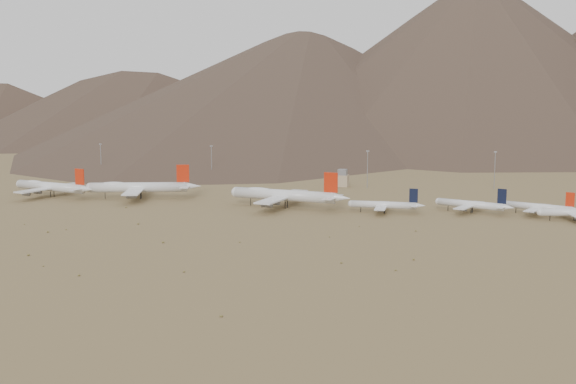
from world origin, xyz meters
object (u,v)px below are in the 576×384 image
(widebody_west, at_px, (51,187))
(narrowbody_b, at_px, (473,205))
(control_tower, at_px, (342,179))
(widebody_centre, at_px, (139,187))
(narrowbody_a, at_px, (385,205))
(widebody_east, at_px, (285,195))

(widebody_west, relative_size, narrowbody_b, 1.48)
(narrowbody_b, xyz_separation_m, control_tower, (-89.37, 87.44, 0.52))
(control_tower, bearing_deg, widebody_centre, -141.39)
(widebody_centre, xyz_separation_m, narrowbody_b, (200.06, 0.95, -2.50))
(widebody_west, xyz_separation_m, narrowbody_b, (257.12, 8.61, -1.82))
(widebody_west, height_order, narrowbody_a, widebody_west)
(widebody_centre, distance_m, narrowbody_b, 200.08)
(narrowbody_b, bearing_deg, narrowbody_a, -145.64)
(widebody_east, xyz_separation_m, narrowbody_b, (103.99, 10.53, -2.72))
(widebody_west, bearing_deg, widebody_east, 12.34)
(widebody_west, height_order, widebody_centre, widebody_centre)
(control_tower, bearing_deg, widebody_west, -150.21)
(widebody_west, distance_m, control_tower, 193.31)
(widebody_centre, xyz_separation_m, control_tower, (110.69, 88.39, -1.98))
(widebody_east, relative_size, narrowbody_b, 1.70)
(widebody_centre, bearing_deg, narrowbody_b, -17.69)
(narrowbody_a, distance_m, narrowbody_b, 47.89)
(widebody_east, distance_m, narrowbody_b, 104.55)
(widebody_centre, relative_size, widebody_east, 0.94)
(narrowbody_b, bearing_deg, widebody_centre, -160.07)
(widebody_centre, xyz_separation_m, narrowbody_a, (153.74, -11.20, -2.74))
(widebody_west, bearing_deg, narrowbody_a, 12.10)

